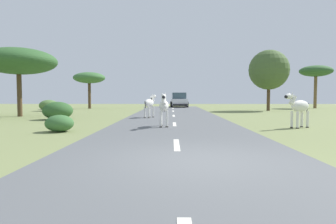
% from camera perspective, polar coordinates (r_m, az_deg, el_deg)
% --- Properties ---
extents(ground_plane, '(90.00, 90.00, 0.00)m').
position_cam_1_polar(ground_plane, '(6.46, 5.90, -9.61)').
color(ground_plane, olive).
extents(road, '(6.00, 64.00, 0.05)m').
position_cam_1_polar(road, '(6.43, 1.95, -9.43)').
color(road, '#56595B').
rests_on(road, ground_plane).
extents(lane_markings, '(0.16, 56.00, 0.01)m').
position_cam_1_polar(lane_markings, '(5.46, 2.19, -11.42)').
color(lane_markings, silver).
rests_on(lane_markings, road).
extents(zebra_0, '(0.43, 1.61, 1.52)m').
position_cam_1_polar(zebra_0, '(13.15, -0.79, 1.09)').
color(zebra_0, silver).
rests_on(zebra_0, road).
extents(zebra_1, '(1.51, 1.11, 1.59)m').
position_cam_1_polar(zebra_1, '(14.25, 23.74, 0.96)').
color(zebra_1, silver).
rests_on(zebra_1, ground_plane).
extents(zebra_2, '(0.83, 1.52, 1.51)m').
position_cam_1_polar(zebra_2, '(18.73, -3.54, 1.69)').
color(zebra_2, silver).
rests_on(zebra_2, road).
extents(car_0, '(2.15, 4.40, 1.74)m').
position_cam_1_polar(car_0, '(36.25, 2.11, 2.24)').
color(car_0, silver).
rests_on(car_0, road).
extents(tree_0, '(3.55, 3.55, 4.82)m').
position_cam_1_polar(tree_0, '(37.61, 26.46, 6.95)').
color(tree_0, brown).
rests_on(tree_0, ground_plane).
extents(tree_1, '(3.44, 3.44, 3.98)m').
position_cam_1_polar(tree_1, '(33.87, -14.84, 6.29)').
color(tree_1, '#4C3823').
rests_on(tree_1, ground_plane).
extents(tree_2, '(3.74, 3.74, 5.72)m').
position_cam_1_polar(tree_2, '(29.84, 18.75, 7.63)').
color(tree_2, '#4C3823').
rests_on(tree_2, ground_plane).
extents(tree_3, '(5.04, 5.04, 4.64)m').
position_cam_1_polar(tree_3, '(22.85, -26.69, 8.63)').
color(tree_3, '#4C3823').
rests_on(tree_3, ground_plane).
extents(bush_0, '(1.11, 1.00, 0.67)m').
position_cam_1_polar(bush_0, '(12.49, -20.07, -2.06)').
color(bush_0, '#386633').
rests_on(bush_0, ground_plane).
extents(bush_2, '(1.77, 1.59, 1.06)m').
position_cam_1_polar(bush_2, '(18.89, -20.37, 0.24)').
color(bush_2, '#2D5628').
rests_on(bush_2, ground_plane).
extents(bush_3, '(1.73, 1.56, 1.04)m').
position_cam_1_polar(bush_3, '(29.75, -21.87, 1.18)').
color(bush_3, '#4C7038').
rests_on(bush_3, ground_plane).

